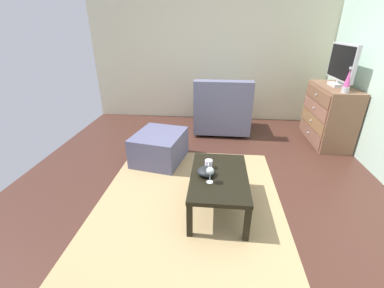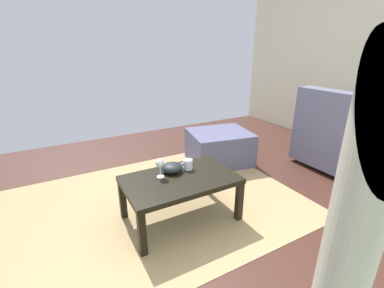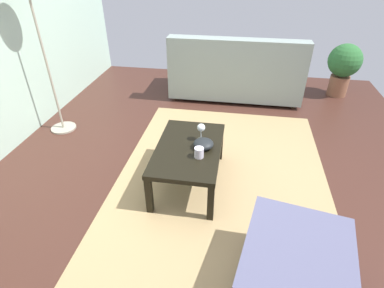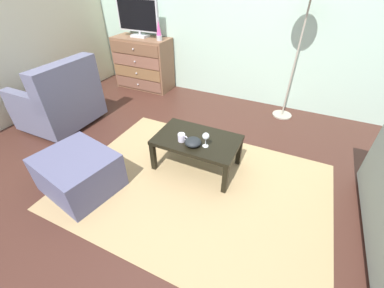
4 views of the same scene
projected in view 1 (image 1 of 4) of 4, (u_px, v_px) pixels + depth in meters
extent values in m
cube|color=#43251D|center=(208.00, 203.00, 2.67)|extent=(5.97, 4.62, 0.05)
cube|color=beige|center=(216.00, 49.00, 4.59)|extent=(0.12, 4.62, 2.59)
cube|color=tan|center=(188.00, 212.00, 2.50)|extent=(2.60, 1.90, 0.01)
cube|color=brown|center=(329.00, 115.00, 3.87)|extent=(1.00, 0.45, 0.88)
cube|color=brown|center=(309.00, 133.00, 4.02)|extent=(0.94, 0.02, 0.18)
sphere|color=silver|center=(308.00, 133.00, 4.02)|extent=(0.03, 0.03, 0.03)
cube|color=olive|center=(312.00, 121.00, 3.93)|extent=(0.94, 0.02, 0.18)
sphere|color=silver|center=(311.00, 121.00, 3.93)|extent=(0.03, 0.03, 0.03)
cube|color=#8A5A47|center=(315.00, 108.00, 3.84)|extent=(0.94, 0.02, 0.18)
sphere|color=silver|center=(313.00, 108.00, 3.85)|extent=(0.03, 0.03, 0.03)
cube|color=brown|center=(317.00, 95.00, 3.76)|extent=(0.94, 0.02, 0.18)
sphere|color=silver|center=(316.00, 95.00, 3.76)|extent=(0.03, 0.03, 0.03)
cube|color=silver|center=(337.00, 85.00, 3.69)|extent=(0.28, 0.18, 0.04)
cylinder|color=silver|center=(338.00, 81.00, 3.67)|extent=(0.04, 0.04, 0.05)
cube|color=silver|center=(342.00, 62.00, 3.56)|extent=(0.77, 0.05, 0.49)
cube|color=black|center=(341.00, 62.00, 3.56)|extent=(0.72, 0.01, 0.44)
cylinder|color=#B7B7BC|center=(345.00, 90.00, 3.31)|extent=(0.09, 0.09, 0.08)
cone|color=#D84C99|center=(348.00, 78.00, 3.24)|extent=(0.08, 0.08, 0.22)
cylinder|color=#B7B7BC|center=(351.00, 68.00, 3.19)|extent=(0.04, 0.04, 0.03)
cube|color=black|center=(240.00, 173.00, 2.85)|extent=(0.05, 0.05, 0.34)
cube|color=black|center=(247.00, 224.00, 2.11)|extent=(0.05, 0.05, 0.34)
cube|color=black|center=(197.00, 170.00, 2.90)|extent=(0.05, 0.05, 0.34)
cube|color=black|center=(190.00, 220.00, 2.16)|extent=(0.05, 0.05, 0.34)
cube|color=black|center=(219.00, 177.00, 2.42)|extent=(0.88, 0.54, 0.04)
cylinder|color=silver|center=(210.00, 182.00, 2.30)|extent=(0.06, 0.06, 0.00)
cylinder|color=silver|center=(210.00, 178.00, 2.28)|extent=(0.01, 0.01, 0.09)
sphere|color=silver|center=(210.00, 171.00, 2.25)|extent=(0.07, 0.07, 0.07)
cylinder|color=silver|center=(209.00, 164.00, 2.52)|extent=(0.08, 0.08, 0.08)
torus|color=silver|center=(208.00, 166.00, 2.48)|extent=(0.05, 0.01, 0.05)
ellipsoid|color=black|center=(206.00, 172.00, 2.40)|extent=(0.17, 0.17, 0.08)
cylinder|color=#332319|center=(241.00, 123.00, 4.73)|extent=(0.05, 0.05, 0.05)
cylinder|color=#332319|center=(201.00, 122.00, 4.79)|extent=(0.05, 0.05, 0.05)
cylinder|color=#332319|center=(244.00, 136.00, 4.15)|extent=(0.05, 0.05, 0.05)
cylinder|color=#332319|center=(198.00, 135.00, 4.22)|extent=(0.05, 0.05, 0.05)
cube|color=slate|center=(222.00, 117.00, 4.38)|extent=(0.80, 0.91, 0.37)
cube|color=slate|center=(223.00, 97.00, 3.93)|extent=(0.20, 0.91, 0.50)
cube|color=slate|center=(246.00, 102.00, 4.23)|extent=(0.76, 0.12, 0.20)
cube|color=slate|center=(199.00, 101.00, 4.30)|extent=(0.76, 0.12, 0.20)
cube|color=#545574|center=(160.00, 147.00, 3.40)|extent=(0.80, 0.72, 0.39)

